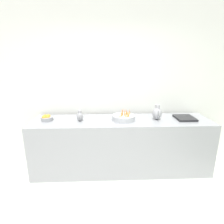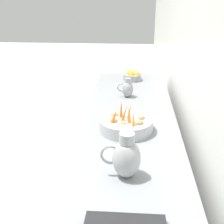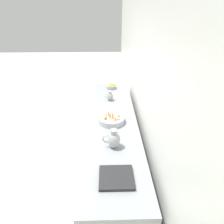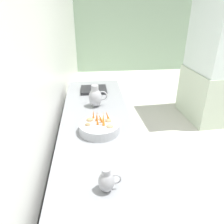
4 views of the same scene
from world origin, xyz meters
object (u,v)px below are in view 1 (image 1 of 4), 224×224
(metal_pitcher_tall, at_px, (157,113))
(orange_bowl, at_px, (47,118))
(vegetable_colander, at_px, (124,117))
(metal_pitcher_short, at_px, (80,116))

(metal_pitcher_tall, bearing_deg, orange_bowl, -90.53)
(orange_bowl, distance_m, metal_pitcher_tall, 1.80)
(vegetable_colander, height_order, orange_bowl, vegetable_colander)
(vegetable_colander, bearing_deg, metal_pitcher_short, -89.40)
(orange_bowl, distance_m, metal_pitcher_short, 0.54)
(orange_bowl, xyz_separation_m, metal_pitcher_short, (0.04, 0.54, 0.03))
(orange_bowl, bearing_deg, metal_pitcher_short, 85.84)
(metal_pitcher_short, bearing_deg, metal_pitcher_tall, 91.04)
(orange_bowl, bearing_deg, vegetable_colander, 88.54)
(orange_bowl, height_order, metal_pitcher_tall, metal_pitcher_tall)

